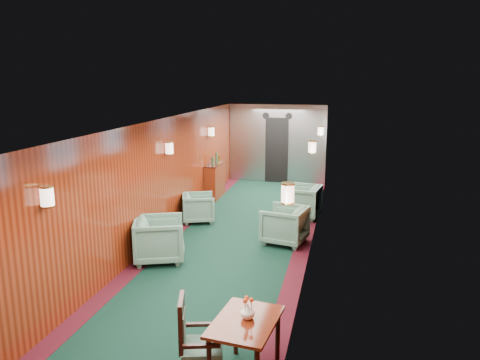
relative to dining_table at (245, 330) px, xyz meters
The scene contains 12 objects.
room 4.16m from the dining_table, 106.16° to the left, with size 12.00×12.10×2.40m.
bulkhead 9.86m from the dining_table, 96.54° to the left, with size 2.98×0.17×2.39m.
windows_right 4.22m from the dining_table, 84.90° to the left, with size 0.02×8.60×0.80m.
wall_sconces 4.73m from the dining_table, 104.19° to the left, with size 2.97×7.97×0.25m.
dining_table is the anchor object (origin of this frame).
side_chair 0.56m from the dining_table, 157.07° to the right, with size 0.53×0.55×0.99m.
credenza 7.86m from the dining_table, 108.23° to the left, with size 0.33×1.04×1.21m.
flower_vase 0.19m from the dining_table, 69.61° to the left, with size 0.15×0.15×0.16m, color white.
armchair_left_near 3.65m from the dining_table, 126.87° to the left, with size 0.84×0.87×0.79m, color #204A3D.
armchair_left_far 5.72m from the dining_table, 112.88° to the left, with size 0.69×0.71×0.64m, color #204A3D.
armchair_right_near 4.31m from the dining_table, 91.95° to the left, with size 0.79×0.81×0.74m, color #204A3D.
armchair_right_far 6.12m from the dining_table, 89.94° to the left, with size 0.81×0.84×0.76m, color #204A3D.
Camera 1 is at (2.07, -8.28, 3.20)m, focal length 35.00 mm.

